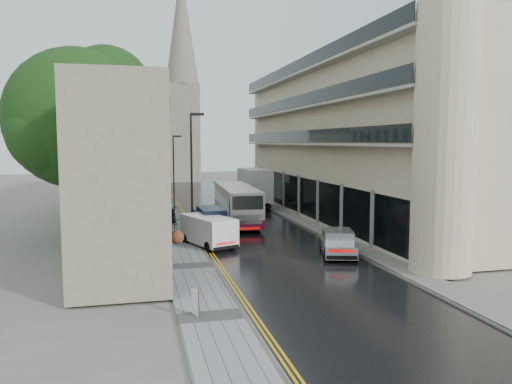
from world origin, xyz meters
name	(u,v)px	position (x,y,z in m)	size (l,w,h in m)	color
ground	(377,329)	(0.00, 0.00, 0.00)	(200.00, 200.00, 0.00)	slate
road	(235,219)	(0.00, 27.50, 0.01)	(9.00, 85.00, 0.02)	black
left_sidewalk	(170,221)	(-5.85, 27.50, 0.06)	(2.70, 85.00, 0.12)	gray
right_sidewalk	(292,216)	(5.40, 27.50, 0.06)	(1.80, 85.00, 0.12)	slate
old_shop_row	(126,153)	(-9.45, 30.00, 6.00)	(4.50, 56.00, 12.00)	gray
modern_block	(348,142)	(10.30, 26.00, 7.00)	(8.00, 40.00, 14.00)	beige
church_spire	(182,74)	(0.50, 82.00, 20.00)	(6.40, 6.40, 40.00)	gray
tree_near	(78,143)	(-12.50, 20.00, 6.95)	(10.56, 10.56, 13.89)	black
tree_far	(97,150)	(-12.20, 33.00, 6.23)	(9.24, 9.24, 12.46)	black
cream_bus	(228,210)	(-1.58, 22.46, 1.60)	(2.64, 11.62, 3.17)	silver
white_lorry	(247,190)	(2.34, 32.85, 2.11)	(2.39, 7.97, 4.18)	silver
silver_hatchback	(326,248)	(2.10, 10.51, 0.83)	(1.88, 4.30, 1.61)	#BBBBC0
white_van	(208,236)	(-4.30, 14.44, 1.07)	(1.98, 4.63, 2.09)	white
navy_van	(203,227)	(-4.30, 17.04, 1.21)	(1.87, 4.67, 2.38)	black
pedestrian	(173,219)	(-5.90, 22.95, 0.93)	(0.59, 0.39, 1.61)	black
lamp_post_near	(192,176)	(-4.74, 19.46, 4.57)	(1.00, 0.22, 8.89)	black
lamp_post_far	(174,174)	(-5.02, 33.12, 3.86)	(0.84, 0.19, 7.47)	black
estate_sign	(195,303)	(-6.47, 2.79, 0.64)	(0.08, 0.62, 1.04)	white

